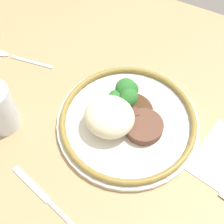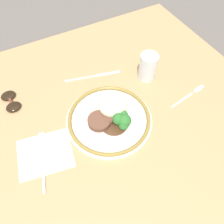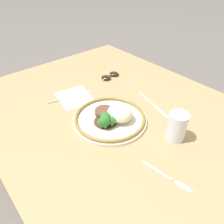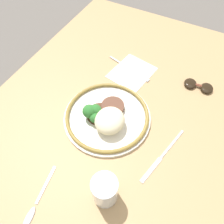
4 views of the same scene
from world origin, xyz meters
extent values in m
plane|color=#5B5651|center=(0.00, 0.00, 0.00)|extent=(8.00, 8.00, 0.00)
cube|color=tan|center=(0.00, 0.00, 0.02)|extent=(1.20, 0.93, 0.04)
cube|color=white|center=(-0.19, -0.07, 0.04)|extent=(0.18, 0.16, 0.00)
cylinder|color=silver|center=(0.03, -0.06, 0.04)|extent=(0.28, 0.28, 0.01)
torus|color=olive|center=(0.03, -0.06, 0.05)|extent=(0.27, 0.27, 0.01)
ellipsoid|color=beige|center=(0.06, -0.03, 0.08)|extent=(0.10, 0.09, 0.06)
cylinder|color=brown|center=(0.00, -0.05, 0.06)|extent=(0.07, 0.07, 0.02)
cylinder|color=#51331E|center=(0.04, -0.08, 0.05)|extent=(0.09, 0.09, 0.00)
cube|color=brown|center=(0.04, -0.07, 0.06)|extent=(0.03, 0.03, 0.02)
cube|color=brown|center=(0.03, -0.07, 0.06)|extent=(0.03, 0.03, 0.02)
cube|color=brown|center=(0.06, -0.07, 0.06)|extent=(0.03, 0.03, 0.02)
cylinder|color=#5B8E47|center=(0.06, -0.11, 0.06)|extent=(0.01, 0.01, 0.01)
sphere|color=#2D702D|center=(0.06, -0.11, 0.07)|extent=(0.03, 0.03, 0.03)
cylinder|color=#5B8E47|center=(0.05, -0.09, 0.06)|extent=(0.01, 0.01, 0.02)
sphere|color=#2D702D|center=(0.05, -0.09, 0.08)|extent=(0.04, 0.04, 0.04)
cylinder|color=#5B8E47|center=(0.06, -0.10, 0.06)|extent=(0.02, 0.02, 0.02)
sphere|color=#2D702D|center=(0.06, -0.10, 0.08)|extent=(0.04, 0.04, 0.04)
cylinder|color=#5B8E47|center=(0.07, -0.08, 0.06)|extent=(0.01, 0.01, 0.01)
sphere|color=#2D702D|center=(0.07, -0.08, 0.08)|extent=(0.03, 0.03, 0.03)
cylinder|color=orange|center=(0.25, 0.06, 0.08)|extent=(0.06, 0.06, 0.07)
cylinder|color=silver|center=(0.25, 0.06, 0.09)|extent=(0.06, 0.06, 0.10)
cube|color=silver|center=(-0.21, -0.13, 0.04)|extent=(0.04, 0.12, 0.00)
cube|color=silver|center=(-0.19, -0.03, 0.04)|extent=(0.03, 0.07, 0.00)
cube|color=silver|center=(0.03, 0.16, 0.04)|extent=(0.12, 0.04, 0.00)
cube|color=silver|center=(0.13, 0.14, 0.04)|extent=(0.09, 0.03, 0.00)
cube|color=silver|center=(0.30, -0.10, 0.04)|extent=(0.11, 0.02, 0.00)
ellipsoid|color=silver|center=(0.39, -0.09, 0.04)|extent=(0.06, 0.03, 0.01)
ellipsoid|color=black|center=(-0.23, 0.14, 0.05)|extent=(0.05, 0.05, 0.02)
ellipsoid|color=black|center=(-0.24, 0.20, 0.05)|extent=(0.05, 0.05, 0.02)
cube|color=brown|center=(-0.23, 0.17, 0.05)|extent=(0.01, 0.02, 0.00)
camera|label=1|loc=(-0.09, 0.24, 0.57)|focal=50.00mm
camera|label=2|loc=(-0.14, -0.40, 0.65)|focal=35.00mm
camera|label=3|loc=(0.53, -0.47, 0.57)|focal=35.00mm
camera|label=4|loc=(0.37, 0.14, 0.64)|focal=35.00mm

